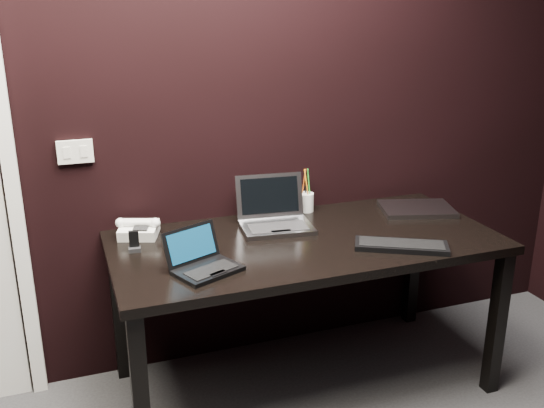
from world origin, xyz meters
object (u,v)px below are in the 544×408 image
object	(u,v)px
desk	(305,255)
netbook	(203,263)
silver_laptop	(275,218)
mobile_phone	(134,244)
ext_keyboard	(401,246)
closed_laptop	(417,209)
pen_cup	(306,201)
desk_phone	(139,229)

from	to	relation	value
desk	netbook	size ratio (longest dim) A/B	5.51
desk	silver_laptop	size ratio (longest dim) A/B	4.86
desk	mobile_phone	bearing A→B (deg)	171.08
ext_keyboard	mobile_phone	xyz separation A→B (m)	(-1.07, 0.36, 0.02)
closed_laptop	pen_cup	distance (m)	0.55
ext_keyboard	pen_cup	world-z (taller)	pen_cup
ext_keyboard	desk_phone	world-z (taller)	desk_phone
netbook	pen_cup	distance (m)	0.83
ext_keyboard	mobile_phone	distance (m)	1.13
desk	desk_phone	xyz separation A→B (m)	(-0.69, 0.27, 0.11)
silver_laptop	mobile_phone	distance (m)	0.65
silver_laptop	desk	bearing A→B (deg)	-66.37
closed_laptop	mobile_phone	size ratio (longest dim) A/B	4.68
closed_laptop	desk_phone	bearing A→B (deg)	174.95
closed_laptop	netbook	bearing A→B (deg)	-164.60
netbook	desk_phone	world-z (taller)	netbook
desk_phone	pen_cup	world-z (taller)	pen_cup
closed_laptop	desk_phone	distance (m)	1.36
desk	desk_phone	distance (m)	0.75
desk_phone	mobile_phone	distance (m)	0.16
silver_laptop	pen_cup	world-z (taller)	silver_laptop
closed_laptop	mobile_phone	distance (m)	1.39
silver_laptop	pen_cup	xyz separation A→B (m)	(0.22, 0.16, 0.01)
mobile_phone	ext_keyboard	bearing A→B (deg)	-18.46
ext_keyboard	pen_cup	distance (m)	0.61
ext_keyboard	desk	bearing A→B (deg)	144.34
ext_keyboard	mobile_phone	world-z (taller)	mobile_phone
desk	pen_cup	distance (m)	0.39
desk	mobile_phone	world-z (taller)	mobile_phone
pen_cup	desk_phone	bearing A→B (deg)	-175.21
desk	silver_laptop	bearing A→B (deg)	113.63
silver_laptop	desk_phone	distance (m)	0.62
desk	pen_cup	size ratio (longest dim) A/B	7.79
desk	pen_cup	xyz separation A→B (m)	(0.14, 0.34, 0.13)
desk	closed_laptop	distance (m)	0.68
ext_keyboard	closed_laptop	size ratio (longest dim) A/B	1.00
netbook	pen_cup	xyz separation A→B (m)	(0.65, 0.51, 0.02)
mobile_phone	pen_cup	bearing A→B (deg)	14.40
netbook	mobile_phone	size ratio (longest dim) A/B	3.56
desk_phone	pen_cup	xyz separation A→B (m)	(0.83, 0.07, 0.01)
ext_keyboard	pen_cup	bearing A→B (deg)	108.34
netbook	closed_laptop	world-z (taller)	netbook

